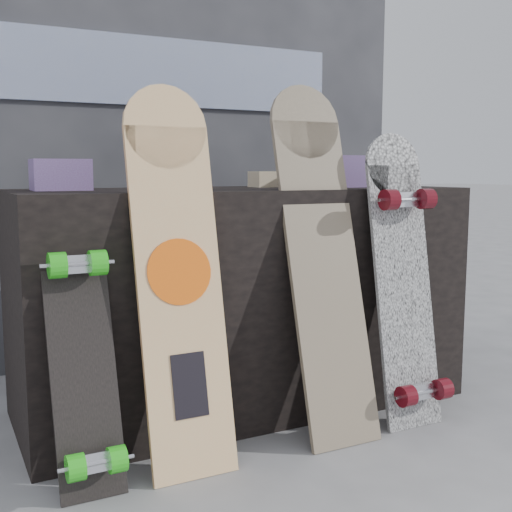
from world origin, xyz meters
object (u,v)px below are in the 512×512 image
longboard_celtic (321,249)px  skateboard_dark (82,345)px  vendor_table (243,298)px  longboard_geisha (178,266)px  longboard_cascadia (405,276)px

longboard_celtic → skateboard_dark: 0.82m
vendor_table → longboard_celtic: (0.12, -0.33, 0.21)m
longboard_celtic → vendor_table: bearing=110.7°
longboard_geisha → vendor_table: bearing=42.9°
longboard_geisha → longboard_cascadia: longboard_geisha is taller
longboard_geisha → skateboard_dark: size_ratio=1.42×
vendor_table → longboard_cascadia: bearing=-43.4°
longboard_celtic → longboard_cascadia: longboard_celtic is taller
longboard_cascadia → skateboard_dark: bearing=178.7°
longboard_celtic → longboard_cascadia: size_ratio=1.16×
vendor_table → longboard_geisha: bearing=-137.1°
longboard_cascadia → vendor_table: bearing=136.6°
longboard_cascadia → longboard_geisha: bearing=176.8°
vendor_table → longboard_cascadia: 0.59m
longboard_geisha → skateboard_dark: bearing=-176.0°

